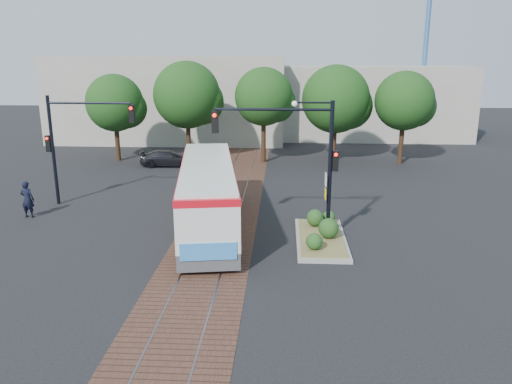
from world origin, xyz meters
The scene contains 11 objects.
ground centered at (0.00, 0.00, 0.00)m, with size 120.00×120.00×0.00m, color black.
trackbed centered at (0.00, 4.00, 0.01)m, with size 3.60×40.00×0.02m.
tree_row centered at (1.21, 16.42, 4.85)m, with size 26.40×5.60×7.67m.
warehouses centered at (-0.53, 28.75, 3.81)m, with size 40.00×13.00×8.00m.
crane centered at (18.00, 34.00, 10.88)m, with size 8.00×0.50×18.00m.
city_bus centered at (-0.54, 0.73, 1.73)m, with size 4.19×11.84×3.11m.
traffic_island centered at (4.82, -0.90, 0.33)m, with size 2.20×5.20×1.13m.
signal_pole_main centered at (3.86, -0.81, 4.16)m, with size 5.49×0.46×6.00m.
signal_pole_left centered at (-8.37, 4.00, 3.86)m, with size 4.99×0.34×6.00m.
officer centered at (-9.94, 1.55, 0.95)m, with size 0.69×0.46×1.91m, color black.
parked_car centered at (-5.59, 14.15, 0.60)m, with size 1.68×4.13×1.20m, color black.
Camera 1 is at (3.07, -22.14, 8.02)m, focal length 35.00 mm.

